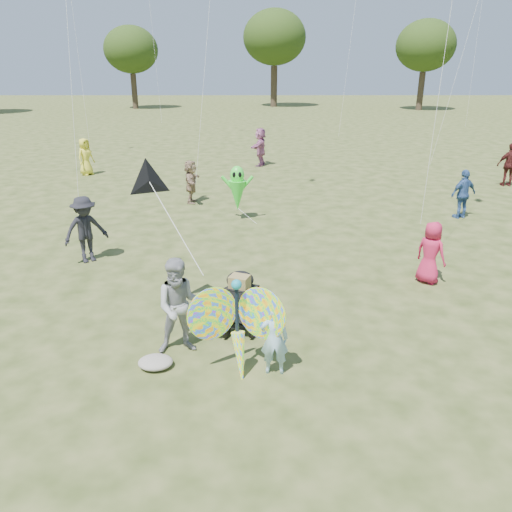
# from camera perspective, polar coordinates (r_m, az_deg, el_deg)

# --- Properties ---
(ground) EXTENTS (160.00, 160.00, 0.00)m
(ground) POSITION_cam_1_polar(r_m,az_deg,el_deg) (8.99, 1.30, -10.01)
(ground) COLOR #51592B
(ground) RESTS_ON ground
(child_girl) EXTENTS (0.45, 0.30, 1.22)m
(child_girl) POSITION_cam_1_polar(r_m,az_deg,el_deg) (7.94, 2.12, -9.45)
(child_girl) COLOR #97C3D6
(child_girl) RESTS_ON ground
(adult_man) EXTENTS (0.92, 0.78, 1.70)m
(adult_man) POSITION_cam_1_polar(r_m,az_deg,el_deg) (8.49, -8.66, -5.71)
(adult_man) COLOR #939499
(adult_man) RESTS_ON ground
(grey_bag) EXTENTS (0.57, 0.47, 0.18)m
(grey_bag) POSITION_cam_1_polar(r_m,az_deg,el_deg) (8.49, -11.42, -11.82)
(grey_bag) COLOR gray
(grey_bag) RESTS_ON ground
(crowd_a) EXTENTS (0.80, 0.82, 1.42)m
(crowd_a) POSITION_cam_1_polar(r_m,az_deg,el_deg) (11.82, 19.34, 0.37)
(crowd_a) COLOR #BE1E45
(crowd_a) RESTS_ON ground
(crowd_b) EXTENTS (1.24, 1.14, 1.67)m
(crowd_b) POSITION_cam_1_polar(r_m,az_deg,el_deg) (13.02, -18.91, 2.87)
(crowd_b) COLOR black
(crowd_b) RESTS_ON ground
(crowd_c) EXTENTS (1.00, 0.70, 1.57)m
(crowd_c) POSITION_cam_1_polar(r_m,az_deg,el_deg) (17.36, 22.61, 6.55)
(crowd_c) COLOR #33558E
(crowd_c) RESTS_ON ground
(crowd_d) EXTENTS (0.47, 1.42, 1.53)m
(crowd_d) POSITION_cam_1_polar(r_m,az_deg,el_deg) (18.08, -7.44, 8.43)
(crowd_d) COLOR #95775C
(crowd_d) RESTS_ON ground
(crowd_g) EXTENTS (0.86, 0.95, 1.63)m
(crowd_g) POSITION_cam_1_polar(r_m,az_deg,el_deg) (23.98, -18.91, 10.68)
(crowd_g) COLOR yellow
(crowd_g) RESTS_ON ground
(crowd_h) EXTENTS (1.03, 0.45, 1.73)m
(crowd_h) POSITION_cam_1_polar(r_m,az_deg,el_deg) (22.98, 27.02, 9.27)
(crowd_h) COLOR #441716
(crowd_h) RESTS_ON ground
(crowd_j) EXTENTS (0.98, 1.77, 1.82)m
(crowd_j) POSITION_cam_1_polar(r_m,az_deg,el_deg) (24.91, 0.51, 12.36)
(crowd_j) COLOR #B76897
(crowd_j) RESTS_ON ground
(jogging_stroller) EXTENTS (0.74, 1.13, 1.09)m
(jogging_stroller) POSITION_cam_1_polar(r_m,az_deg,el_deg) (9.25, -1.84, -4.78)
(jogging_stroller) COLOR black
(jogging_stroller) RESTS_ON ground
(butterfly_kite) EXTENTS (1.74, 0.75, 1.81)m
(butterfly_kite) POSITION_cam_1_polar(r_m,az_deg,el_deg) (7.82, -2.07, -8.14)
(butterfly_kite) COLOR #DE2352
(butterfly_kite) RESTS_ON ground
(delta_kite_rig) EXTENTS (1.50, 1.56, 1.73)m
(delta_kite_rig) POSITION_cam_1_polar(r_m,az_deg,el_deg) (9.24, -12.10, 8.31)
(delta_kite_rig) COLOR black
(delta_kite_rig) RESTS_ON ground
(alien_kite) EXTENTS (1.12, 0.69, 1.74)m
(alien_kite) POSITION_cam_1_polar(r_m,az_deg,el_deg) (15.76, -2.14, 7.51)
(alien_kite) COLOR #38E937
(alien_kite) RESTS_ON ground
(tree_line) EXTENTS (91.78, 33.60, 10.79)m
(tree_line) POSITION_cam_1_polar(r_m,az_deg,el_deg) (52.89, 4.51, 23.29)
(tree_line) COLOR #3A2D21
(tree_line) RESTS_ON ground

